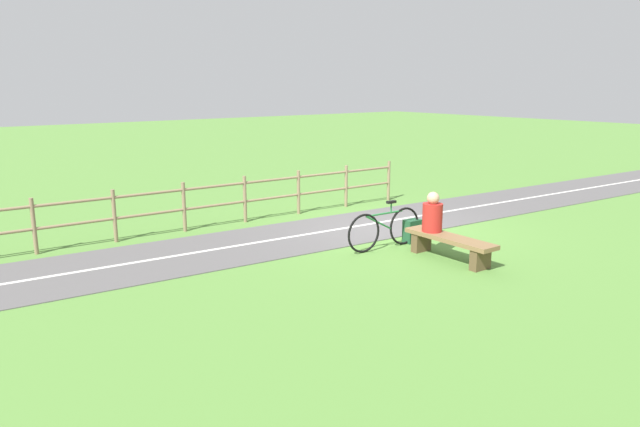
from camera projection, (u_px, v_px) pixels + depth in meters
ground_plane at (387, 229)px, 13.04m from camera, size 80.00×80.00×0.00m
paved_path at (208, 251)px, 11.29m from camera, size 5.06×36.08×0.02m
path_centre_line at (208, 250)px, 11.29m from camera, size 2.42×31.92×0.00m
bench at (450, 243)px, 10.69m from camera, size 1.89×0.48×0.45m
person_seated at (432, 215)px, 10.95m from camera, size 0.38×0.38×0.75m
bicycle at (385, 229)px, 11.42m from camera, size 0.14×1.80×0.94m
backpack at (412, 231)px, 11.91m from camera, size 0.28×0.36×0.47m
fence_roadside at (150, 207)px, 12.26m from camera, size 0.46×13.56×1.09m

